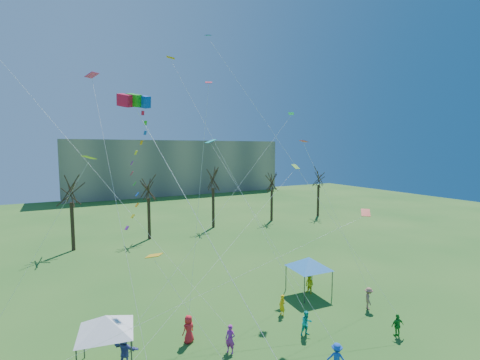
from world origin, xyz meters
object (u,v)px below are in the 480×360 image
big_box_kite (141,171)px  canopy_tent_white (106,323)px  canopy_tent_blue (309,263)px  distant_building (176,167)px

big_box_kite → canopy_tent_white: bearing=170.1°
big_box_kite → canopy_tent_blue: size_ratio=4.05×
distant_building → canopy_tent_blue: size_ratio=13.61×
canopy_tent_white → canopy_tent_blue: bearing=7.3°
distant_building → canopy_tent_white: bearing=-110.9°
canopy_tent_white → canopy_tent_blue: canopy_tent_blue is taller
canopy_tent_white → canopy_tent_blue: size_ratio=0.95×
distant_building → big_box_kite: size_ratio=3.36×
big_box_kite → canopy_tent_white: big_box_kite is taller
big_box_kite → distant_building: bearing=70.7°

